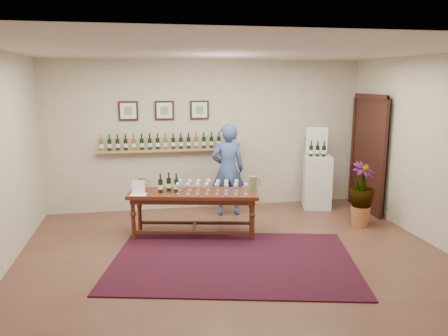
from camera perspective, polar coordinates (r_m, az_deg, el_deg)
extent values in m
plane|color=#533124|center=(6.27, 1.38, -11.34)|extent=(6.00, 6.00, 0.00)
plane|color=beige|center=(8.31, -2.18, 4.30)|extent=(6.00, 0.00, 6.00)
plane|color=beige|center=(3.53, 10.03, -5.59)|extent=(6.00, 0.00, 6.00)
plane|color=beige|center=(7.13, 25.77, 2.00)|extent=(0.00, 5.00, 5.00)
plane|color=beige|center=(5.80, 1.52, 15.12)|extent=(6.00, 6.00, 0.00)
cube|color=tan|center=(8.17, -7.63, 2.32)|extent=(2.50, 0.16, 0.04)
cube|color=black|center=(8.56, 18.55, 1.56)|extent=(0.10, 1.00, 2.10)
cube|color=black|center=(8.53, 18.26, 1.55)|extent=(0.04, 1.12, 2.22)
cube|color=black|center=(8.15, -12.40, 7.30)|extent=(0.35, 0.03, 0.35)
cube|color=white|center=(8.13, -12.40, 7.29)|extent=(0.28, 0.01, 0.28)
cube|color=#79A753|center=(8.13, -12.40, 7.29)|extent=(0.15, 0.00, 0.15)
cube|color=black|center=(8.16, -7.79, 7.46)|extent=(0.35, 0.03, 0.35)
cube|color=white|center=(8.14, -7.79, 7.45)|extent=(0.28, 0.01, 0.28)
cube|color=#79A753|center=(8.14, -7.78, 7.45)|extent=(0.15, 0.00, 0.15)
cube|color=black|center=(8.22, -3.22, 7.58)|extent=(0.35, 0.03, 0.35)
cube|color=white|center=(8.20, -3.21, 7.57)|extent=(0.28, 0.01, 0.28)
cube|color=#79A753|center=(8.20, -3.20, 7.57)|extent=(0.15, 0.00, 0.15)
cube|color=#4F0E10|center=(6.08, 1.18, -11.98)|extent=(3.68, 2.86, 0.02)
cube|color=#462211|center=(6.85, -3.97, -3.34)|extent=(2.10, 1.04, 0.05)
cube|color=#462211|center=(6.86, -3.97, -3.86)|extent=(1.97, 0.91, 0.09)
cylinder|color=#462211|center=(6.88, -11.76, -6.59)|extent=(0.08, 0.08, 0.66)
cylinder|color=#462211|center=(6.71, 3.74, -6.83)|extent=(0.08, 0.08, 0.66)
cylinder|color=#462211|center=(7.30, -10.96, -5.50)|extent=(0.08, 0.08, 0.66)
cylinder|color=#462211|center=(7.14, 3.59, -5.68)|extent=(0.08, 0.08, 0.66)
cube|color=#462211|center=(6.80, -4.09, -8.38)|extent=(1.80, 0.42, 0.05)
cube|color=#462211|center=(7.23, -3.75, -7.16)|extent=(1.80, 0.42, 0.05)
cube|color=#462211|center=(7.01, -3.91, -7.75)|extent=(0.14, 0.46, 0.05)
cube|color=white|center=(6.78, -11.13, -2.49)|extent=(0.27, 0.22, 0.22)
cube|color=silver|center=(8.58, 12.06, -1.80)|extent=(0.62, 0.62, 1.01)
cube|color=white|center=(8.60, 12.03, 3.55)|extent=(0.40, 0.13, 0.56)
cone|color=#A65F37|center=(7.75, 17.35, -6.04)|extent=(0.33, 0.33, 0.35)
imported|color=#193B18|center=(7.62, 17.56, -2.64)|extent=(0.64, 0.64, 0.60)
imported|color=#3D5591|center=(7.87, 0.50, -0.25)|extent=(0.62, 0.41, 1.67)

